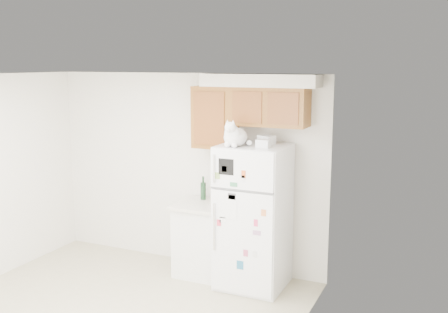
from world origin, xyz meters
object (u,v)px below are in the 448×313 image
Objects in this scene: storage_box_front at (263,144)px; bottle_green at (203,188)px; refrigerator at (253,217)px; storage_box_back at (267,140)px; bottle_amber at (216,188)px; cat at (235,136)px; base_counter at (203,238)px.

storage_box_front is 0.50× the size of bottle_green.
storage_box_back is at bearing 51.24° from refrigerator.
storage_box_back is at bearing -9.75° from bottle_amber.
bottle_amber reaches higher than bottle_green.
cat reaches higher than storage_box_back.
base_counter is at bearing -118.47° from bottle_amber.
storage_box_back is (0.11, 0.13, 0.90)m from refrigerator.
refrigerator is at bearing -105.31° from storage_box_back.
base_counter is 3.08× the size of bottle_green.
storage_box_back is 0.26m from storage_box_front.
storage_box_back is 0.98m from bottle_amber.
bottle_amber is (0.17, 0.03, 0.01)m from bottle_green.
refrigerator is 0.79m from base_counter.
base_counter is at bearing 173.91° from refrigerator.
cat is 3.01× the size of storage_box_front.
storage_box_back is 1.20× the size of storage_box_front.
storage_box_back is (0.80, 0.06, 1.29)m from base_counter.
cat is 0.34m from storage_box_front.
bottle_amber is at bearing 156.96° from refrigerator.
base_counter is 2.92× the size of bottle_amber.
bottle_amber is at bearing 156.71° from storage_box_front.
bottle_amber is (-0.75, 0.38, -0.67)m from storage_box_front.
refrigerator is at bearing 48.26° from cat.
bottle_green is at bearing -171.64° from bottle_amber.
bottle_green is (-0.87, 0.09, -0.68)m from storage_box_back.
cat is 1.52× the size of bottle_green.
refrigerator reaches higher than bottle_amber.
cat is 2.51× the size of storage_box_back.
base_counter is 1.55m from storage_box_front.
cat is at bearing -131.74° from refrigerator.
bottle_amber is (-0.59, 0.25, 0.23)m from refrigerator.
storage_box_front is at bearing -20.73° from bottle_green.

